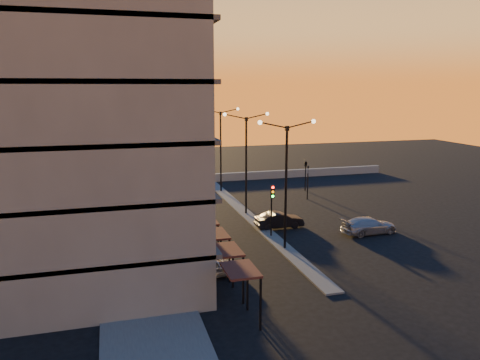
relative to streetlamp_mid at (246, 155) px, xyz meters
name	(u,v)px	position (x,y,z in m)	size (l,w,h in m)	color
ground	(285,249)	(0.00, -10.00, -5.59)	(120.00, 120.00, 0.00)	black
sidewalk_west	(136,244)	(-10.50, -6.00, -5.53)	(5.00, 40.00, 0.12)	#50504E
median	(246,214)	(0.00, 0.00, -5.53)	(1.20, 36.00, 0.12)	#50504E
parapet	(225,177)	(2.00, 16.00, -5.09)	(44.00, 0.50, 1.00)	gray
building	(73,84)	(-14.00, -9.97, 6.32)	(14.35, 17.08, 25.00)	slate
streetlamp_near	(286,175)	(0.00, -10.00, 0.00)	(4.32, 0.32, 9.51)	black
streetlamp_mid	(246,155)	(0.00, 0.00, 0.00)	(4.32, 0.32, 9.51)	black
streetlamp_far	(221,143)	(0.00, 10.00, 0.00)	(4.32, 0.32, 9.51)	black
traffic_light_main	(272,202)	(0.00, -7.13, -2.70)	(0.28, 0.44, 4.25)	black
signal_east_a	(308,182)	(8.00, 4.00, -3.66)	(0.13, 0.16, 3.60)	black
signal_east_b	(306,164)	(9.50, 8.00, -2.49)	(0.42, 1.99, 3.60)	black
car_hatchback	(208,266)	(-6.50, -13.39, -4.89)	(1.67, 4.15, 1.41)	#B0B3B8
car_sedan	(279,220)	(1.50, -4.84, -4.92)	(1.43, 4.09, 1.35)	black
car_wagon	(369,225)	(8.00, -8.28, -4.92)	(1.89, 4.66, 1.35)	#97999E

